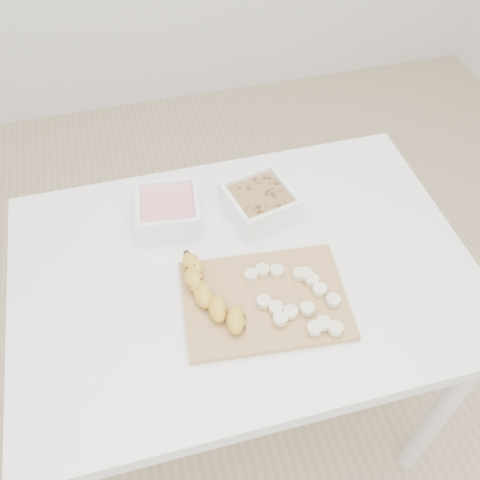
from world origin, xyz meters
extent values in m
plane|color=#C6AD89|center=(0.00, 0.00, 0.00)|extent=(3.50, 3.50, 0.00)
cube|color=white|center=(0.00, 0.00, 0.73)|extent=(1.00, 0.70, 0.04)
cylinder|color=white|center=(0.44, -0.29, 0.35)|extent=(0.05, 0.05, 0.71)
cylinder|color=white|center=(-0.44, 0.29, 0.35)|extent=(0.05, 0.05, 0.71)
cylinder|color=white|center=(0.44, 0.29, 0.35)|extent=(0.05, 0.05, 0.71)
cube|color=white|center=(-0.13, 0.18, 0.78)|extent=(0.16, 0.16, 0.07)
cube|color=pink|center=(-0.13, 0.18, 0.79)|extent=(0.14, 0.14, 0.04)
cube|color=white|center=(0.08, 0.15, 0.78)|extent=(0.18, 0.18, 0.07)
cube|color=olive|center=(0.08, 0.15, 0.79)|extent=(0.15, 0.15, 0.04)
cube|color=#AC7E4E|center=(0.02, -0.10, 0.76)|extent=(0.36, 0.27, 0.01)
cylinder|color=beige|center=(0.01, -0.04, 0.77)|extent=(0.03, 0.03, 0.01)
cylinder|color=beige|center=(0.03, -0.03, 0.77)|extent=(0.03, 0.03, 0.01)
cylinder|color=beige|center=(0.06, -0.04, 0.77)|extent=(0.03, 0.03, 0.01)
cylinder|color=beige|center=(0.11, -0.06, 0.77)|extent=(0.03, 0.03, 0.01)
cylinder|color=beige|center=(0.13, -0.08, 0.77)|extent=(0.03, 0.03, 0.01)
cylinder|color=beige|center=(0.13, -0.11, 0.77)|extent=(0.03, 0.03, 0.01)
cylinder|color=beige|center=(0.15, -0.14, 0.77)|extent=(0.03, 0.03, 0.01)
cylinder|color=beige|center=(0.01, -0.11, 0.77)|extent=(0.03, 0.03, 0.01)
cylinder|color=beige|center=(0.03, -0.13, 0.78)|extent=(0.03, 0.03, 0.01)
cylinder|color=beige|center=(0.06, -0.15, 0.78)|extent=(0.03, 0.03, 0.01)
cylinder|color=beige|center=(0.09, -0.15, 0.78)|extent=(0.03, 0.03, 0.01)
cylinder|color=beige|center=(0.11, -0.19, 0.78)|extent=(0.03, 0.03, 0.01)
cylinder|color=beige|center=(0.13, -0.21, 0.78)|extent=(0.03, 0.03, 0.01)
cylinder|color=beige|center=(0.09, -0.20, 0.78)|extent=(0.03, 0.03, 0.01)
cylinder|color=beige|center=(0.12, -0.07, 0.78)|extent=(0.03, 0.03, 0.01)
cylinder|color=beige|center=(0.03, -0.16, 0.78)|extent=(0.03, 0.03, 0.01)
camera|label=1|loc=(-0.19, -0.68, 1.68)|focal=40.00mm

